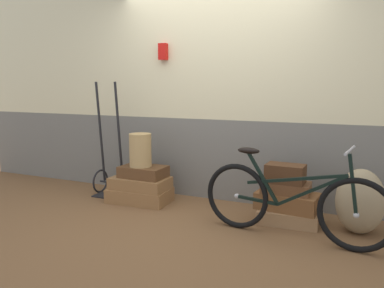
# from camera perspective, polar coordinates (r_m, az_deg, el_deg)

# --- Properties ---
(ground) EXTENTS (9.59, 5.20, 0.06)m
(ground) POSITION_cam_1_polar(r_m,az_deg,el_deg) (4.15, -0.03, -11.42)
(ground) COLOR brown
(station_building) EXTENTS (7.59, 0.74, 3.12)m
(station_building) POSITION_cam_1_polar(r_m,az_deg,el_deg) (4.68, 4.45, 10.71)
(station_building) COLOR slate
(station_building) RESTS_ON ground
(suitcase_0) EXTENTS (0.76, 0.48, 0.17)m
(suitcase_0) POSITION_cam_1_polar(r_m,az_deg,el_deg) (4.71, -7.82, -7.58)
(suitcase_0) COLOR olive
(suitcase_0) RESTS_ON ground
(suitcase_1) EXTENTS (0.70, 0.41, 0.14)m
(suitcase_1) POSITION_cam_1_polar(r_m,az_deg,el_deg) (4.66, -7.74, -5.81)
(suitcase_1) COLOR olive
(suitcase_1) RESTS_ON suitcase_0
(suitcase_2) EXTENTS (0.54, 0.36, 0.13)m
(suitcase_2) POSITION_cam_1_polar(r_m,az_deg,el_deg) (4.64, -7.28, -4.13)
(suitcase_2) COLOR brown
(suitcase_2) RESTS_ON suitcase_1
(suitcase_3) EXTENTS (0.62, 0.38, 0.14)m
(suitcase_3) POSITION_cam_1_polar(r_m,az_deg,el_deg) (4.09, 14.16, -10.52)
(suitcase_3) COLOR #9E754C
(suitcase_3) RESTS_ON ground
(suitcase_4) EXTENTS (0.64, 0.41, 0.17)m
(suitcase_4) POSITION_cam_1_polar(r_m,az_deg,el_deg) (4.08, 14.05, -8.27)
(suitcase_4) COLOR brown
(suitcase_4) RESTS_ON suitcase_3
(suitcase_5) EXTENTS (0.48, 0.30, 0.11)m
(suitcase_5) POSITION_cam_1_polar(r_m,az_deg,el_deg) (4.04, 13.89, -6.34)
(suitcase_5) COLOR brown
(suitcase_5) RESTS_ON suitcase_4
(suitcase_6) EXTENTS (0.39, 0.25, 0.19)m
(suitcase_6) POSITION_cam_1_polar(r_m,az_deg,el_deg) (3.98, 13.79, -4.32)
(suitcase_6) COLOR #4C2D19
(suitcase_6) RESTS_ON suitcase_5
(wicker_basket) EXTENTS (0.26, 0.26, 0.40)m
(wicker_basket) POSITION_cam_1_polar(r_m,az_deg,el_deg) (4.58, -7.73, -0.91)
(wicker_basket) COLOR tan
(wicker_basket) RESTS_ON suitcase_2
(luggage_trolley) EXTENTS (0.37, 0.38, 1.45)m
(luggage_trolley) POSITION_cam_1_polar(r_m,az_deg,el_deg) (5.03, -12.15, -3.71)
(luggage_trolley) COLOR black
(luggage_trolley) RESTS_ON ground
(burlap_sack) EXTENTS (0.45, 0.38, 0.63)m
(burlap_sack) POSITION_cam_1_polar(r_m,az_deg,el_deg) (3.98, 23.85, -7.87)
(burlap_sack) COLOR #9E8966
(burlap_sack) RESTS_ON ground
(bicycle) EXTENTS (1.73, 0.46, 0.88)m
(bicycle) POSITION_cam_1_polar(r_m,az_deg,el_deg) (3.62, 14.61, -8.42)
(bicycle) COLOR black
(bicycle) RESTS_ON ground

